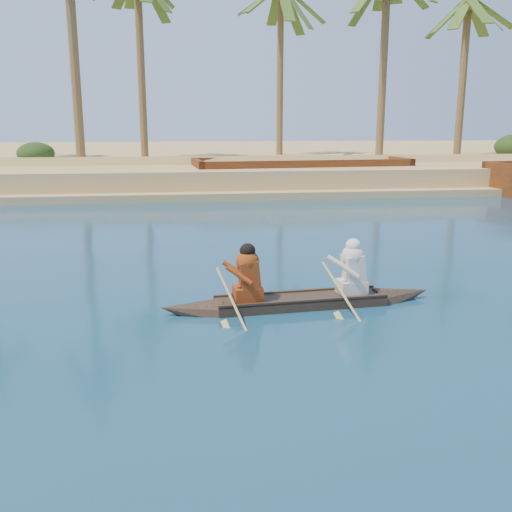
{
  "coord_description": "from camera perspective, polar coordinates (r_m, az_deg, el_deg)",
  "views": [
    {
      "loc": [
        -3.03,
        -4.38,
        3.52
      ],
      "look_at": [
        -1.31,
        8.02,
        0.62
      ],
      "focal_mm": 40.0,
      "sensor_mm": 36.0,
      "label": 1
    }
  ],
  "objects": [
    {
      "name": "ground",
      "position": [
        6.39,
        23.87,
        -21.64
      ],
      "size": [
        160.0,
        160.0,
        0.0
      ],
      "primitive_type": "plane",
      "color": "navy",
      "rests_on": "ground"
    },
    {
      "name": "sandy_embankment",
      "position": [
        51.44,
        -4.57,
        9.66
      ],
      "size": [
        150.0,
        51.0,
        1.5
      ],
      "color": "tan",
      "rests_on": "ground"
    },
    {
      "name": "palm_grove",
      "position": [
        39.75,
        -3.68,
        19.48
      ],
      "size": [
        110.0,
        14.0,
        16.0
      ],
      "primitive_type": null,
      "color": "#344E1B",
      "rests_on": "ground"
    },
    {
      "name": "canoe",
      "position": [
        11.28,
        4.49,
        -3.62
      ],
      "size": [
        5.55,
        1.18,
        1.52
      ],
      "rotation": [
        0.0,
        0.0,
        0.08
      ],
      "color": "#3A2C1F",
      "rests_on": "ground"
    },
    {
      "name": "shrub_cluster",
      "position": [
        36.08,
        -3.1,
        9.33
      ],
      "size": [
        100.0,
        6.0,
        2.4
      ],
      "primitive_type": null,
      "color": "#1C3A15",
      "rests_on": "ground"
    },
    {
      "name": "barge_mid",
      "position": [
        32.25,
        4.49,
        7.96
      ],
      "size": [
        12.13,
        4.89,
        1.97
      ],
      "rotation": [
        0.0,
        0.0,
        0.08
      ],
      "color": "#5C3613",
      "rests_on": "ground"
    }
  ]
}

